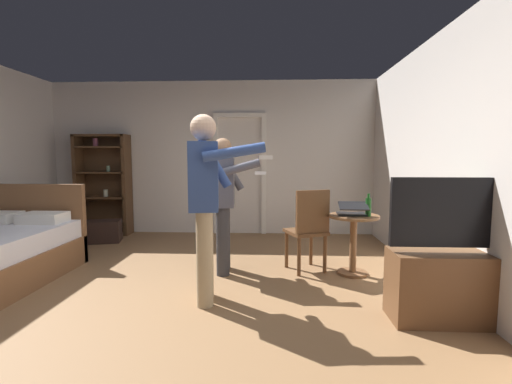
{
  "coord_description": "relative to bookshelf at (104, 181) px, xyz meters",
  "views": [
    {
      "loc": [
        1.11,
        -3.16,
        1.37
      ],
      "look_at": [
        0.93,
        0.52,
        1.01
      ],
      "focal_mm": 25.11,
      "sensor_mm": 36.0,
      "label": 1
    }
  ],
  "objects": [
    {
      "name": "tv_flatscreen",
      "position": [
        4.44,
        -3.21,
        -0.58
      ],
      "size": [
        0.98,
        0.4,
        1.21
      ],
      "color": "brown",
      "rests_on": "ground_plane"
    },
    {
      "name": "wall_back",
      "position": [
        1.89,
        0.23,
        0.39
      ],
      "size": [
        5.94,
        0.12,
        2.69
      ],
      "primitive_type": "cube",
      "color": "silver",
      "rests_on": "ground_plane"
    },
    {
      "name": "laptop",
      "position": [
        3.89,
        -2.07,
        -0.2
      ],
      "size": [
        0.34,
        0.34,
        0.16
      ],
      "color": "black",
      "rests_on": "side_table"
    },
    {
      "name": "bottle_on_table",
      "position": [
        4.07,
        -2.11,
        -0.14
      ],
      "size": [
        0.06,
        0.06,
        0.26
      ],
      "color": "#1C561D",
      "rests_on": "side_table"
    },
    {
      "name": "side_table",
      "position": [
        3.93,
        -2.03,
        -0.49
      ],
      "size": [
        0.58,
        0.58,
        0.7
      ],
      "color": "brown",
      "rests_on": "ground_plane"
    },
    {
      "name": "person_blue_shirt",
      "position": [
        2.37,
        -2.9,
        0.07
      ],
      "size": [
        0.79,
        0.59,
        1.75
      ],
      "color": "tan",
      "rests_on": "ground_plane"
    },
    {
      "name": "wall_right",
      "position": [
        4.8,
        -3.01,
        0.39
      ],
      "size": [
        0.12,
        6.59,
        2.69
      ],
      "primitive_type": "cube",
      "color": "silver",
      "rests_on": "ground_plane"
    },
    {
      "name": "person_striped_shirt",
      "position": [
        2.42,
        -2.01,
        -0.04
      ],
      "size": [
        0.66,
        0.6,
        1.58
      ],
      "color": "#333338",
      "rests_on": "ground_plane"
    },
    {
      "name": "ground_plane",
      "position": [
        1.89,
        -3.01,
        -0.95
      ],
      "size": [
        6.98,
        6.98,
        0.0
      ],
      "primitive_type": "plane",
      "color": "olive"
    },
    {
      "name": "suitcase_dark",
      "position": [
        0.22,
        -0.63,
        -0.78
      ],
      "size": [
        0.67,
        0.49,
        0.35
      ],
      "primitive_type": "cube",
      "rotation": [
        0.0,
        0.0,
        0.24
      ],
      "color": "black",
      "rests_on": "ground_plane"
    },
    {
      "name": "bookshelf",
      "position": [
        0.0,
        0.0,
        0.0
      ],
      "size": [
        0.92,
        0.32,
        1.75
      ],
      "color": "#4C331E",
      "rests_on": "ground_plane"
    },
    {
      "name": "wooden_chair",
      "position": [
        3.41,
        -1.98,
        -0.41
      ],
      "size": [
        0.55,
        0.55,
        0.99
      ],
      "color": "brown",
      "rests_on": "ground_plane"
    },
    {
      "name": "doorway_frame",
      "position": [
        2.4,
        0.15,
        0.27
      ],
      "size": [
        0.93,
        0.08,
        2.13
      ],
      "color": "white",
      "rests_on": "ground_plane"
    }
  ]
}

